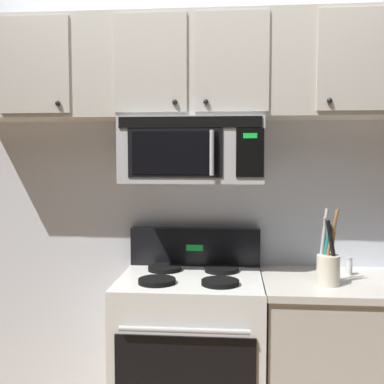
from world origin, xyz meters
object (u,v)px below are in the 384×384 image
Objects in this scene: utensil_crock_cream at (328,265)px; salt_shaker at (349,266)px; stove_range at (191,356)px; over_range_microwave at (193,150)px.

utensil_crock_cream is 0.27m from salt_shaker.
salt_shaker is (0.85, 0.11, 0.48)m from stove_range.
stove_range is at bearing -172.31° from salt_shaker.
over_range_microwave reaches higher than stove_range.
salt_shaker is at bearing 7.69° from stove_range.
stove_range is 1.11m from over_range_microwave.
over_range_microwave is at bearing 90.14° from stove_range.
stove_range is 11.48× the size of salt_shaker.
over_range_microwave is (-0.00, 0.12, 1.11)m from stove_range.
stove_range is 1.47× the size of over_range_microwave.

